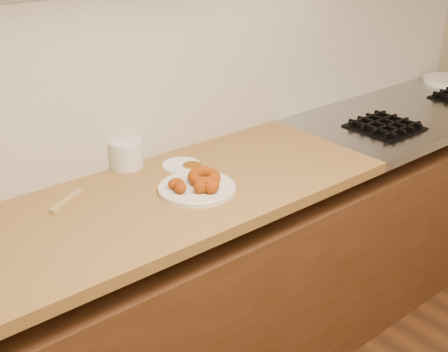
# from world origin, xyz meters

# --- Properties ---
(wall_back) EXTENTS (4.00, 0.02, 2.70)m
(wall_back) POSITION_xyz_m (0.00, 2.00, 1.35)
(wall_back) COLOR tan
(wall_back) RESTS_ON ground
(base_cabinet) EXTENTS (3.60, 0.60, 0.77)m
(base_cabinet) POSITION_xyz_m (0.00, 1.69, 0.39)
(base_cabinet) COLOR #57311D
(base_cabinet) RESTS_ON floor
(butcher_block) EXTENTS (2.30, 0.62, 0.04)m
(butcher_block) POSITION_xyz_m (-0.65, 1.69, 0.88)
(butcher_block) COLOR olive
(butcher_block) RESTS_ON base_cabinet
(stovetop) EXTENTS (1.30, 0.62, 0.04)m
(stovetop) POSITION_xyz_m (1.15, 1.69, 0.88)
(stovetop) COLOR #9EA0A5
(stovetop) RESTS_ON base_cabinet
(backsplash) EXTENTS (3.60, 0.02, 0.60)m
(backsplash) POSITION_xyz_m (0.00, 1.99, 1.20)
(backsplash) COLOR beige
(backsplash) RESTS_ON wall_back
(burner_grates) EXTENTS (0.91, 0.26, 0.03)m
(burner_grates) POSITION_xyz_m (1.13, 1.61, 0.91)
(burner_grates) COLOR black
(burner_grates) RESTS_ON stovetop
(donut_plate) EXTENTS (0.26, 0.26, 0.01)m
(donut_plate) POSITION_xyz_m (-0.18, 1.64, 0.91)
(donut_plate) COLOR silver
(donut_plate) RESTS_ON butcher_block
(ring_donut) EXTENTS (0.15, 0.15, 0.05)m
(ring_donut) POSITION_xyz_m (-0.14, 1.65, 0.93)
(ring_donut) COLOR #9B3B02
(ring_donut) RESTS_ON donut_plate
(fried_dough_chunks) EXTENTS (0.13, 0.16, 0.05)m
(fried_dough_chunks) POSITION_xyz_m (-0.21, 1.62, 0.94)
(fried_dough_chunks) COLOR #9B3B02
(fried_dough_chunks) RESTS_ON donut_plate
(plastic_tub) EXTENTS (0.14, 0.14, 0.10)m
(plastic_tub) POSITION_xyz_m (-0.26, 1.96, 0.95)
(plastic_tub) COLOR silver
(plastic_tub) RESTS_ON butcher_block
(tub_lid) EXTENTS (0.16, 0.16, 0.01)m
(tub_lid) POSITION_xyz_m (-0.11, 1.83, 0.90)
(tub_lid) COLOR white
(tub_lid) RESTS_ON butcher_block
(brass_jar_lid) EXTENTS (0.08, 0.08, 0.01)m
(brass_jar_lid) POSITION_xyz_m (-0.08, 1.80, 0.91)
(brass_jar_lid) COLOR #A76C16
(brass_jar_lid) RESTS_ON butcher_block
(wooden_utensil) EXTENTS (0.15, 0.10, 0.01)m
(wooden_utensil) POSITION_xyz_m (-0.55, 1.84, 0.91)
(wooden_utensil) COLOR tan
(wooden_utensil) RESTS_ON butcher_block
(plate_stack) EXTENTS (0.25, 0.25, 0.02)m
(plate_stack) POSITION_xyz_m (1.65, 1.83, 0.91)
(plate_stack) COLOR white
(plate_stack) RESTS_ON stovetop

